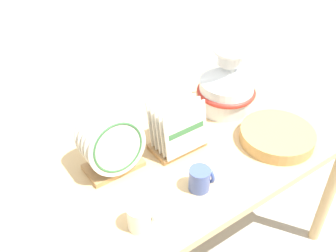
% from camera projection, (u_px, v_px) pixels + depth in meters
% --- Properties ---
extents(display_table, '(1.54, 0.86, 0.75)m').
position_uv_depth(display_table, '(168.00, 161.00, 1.68)').
color(display_table, tan).
rests_on(display_table, ground_plane).
extents(ceramic_vase, '(0.27, 0.27, 0.31)m').
position_uv_depth(ceramic_vase, '(227.00, 85.00, 1.77)').
color(ceramic_vase, silver).
rests_on(ceramic_vase, display_table).
extents(dish_rack_round_plates, '(0.23, 0.16, 0.26)m').
position_uv_depth(dish_rack_round_plates, '(112.00, 147.00, 1.46)').
color(dish_rack_round_plates, tan).
rests_on(dish_rack_round_plates, display_table).
extents(dish_rack_square_plates, '(0.22, 0.15, 0.22)m').
position_uv_depth(dish_rack_square_plates, '(177.00, 130.00, 1.57)').
color(dish_rack_square_plates, tan).
rests_on(dish_rack_square_plates, display_table).
extents(wicker_charger_stack, '(0.31, 0.31, 0.05)m').
position_uv_depth(wicker_charger_stack, '(277.00, 136.00, 1.64)').
color(wicker_charger_stack, tan).
rests_on(wicker_charger_stack, display_table).
extents(mug_cream_glaze, '(0.09, 0.08, 0.09)m').
position_uv_depth(mug_cream_glaze, '(140.00, 216.00, 1.29)').
color(mug_cream_glaze, silver).
rests_on(mug_cream_glaze, display_table).
extents(mug_cobalt_glaze, '(0.09, 0.08, 0.09)m').
position_uv_depth(mug_cobalt_glaze, '(200.00, 179.00, 1.42)').
color(mug_cobalt_glaze, '#42569E').
rests_on(mug_cobalt_glaze, display_table).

